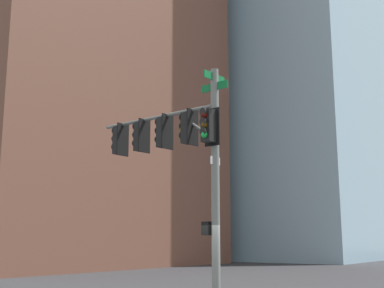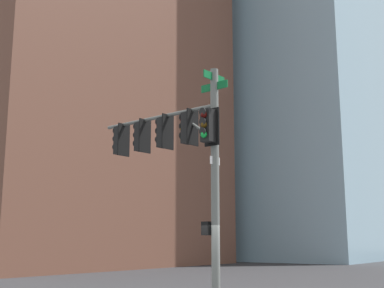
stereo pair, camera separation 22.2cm
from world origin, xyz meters
TOP-DOWN VIEW (x-y plane):
  - signal_pole_assembly at (-0.24, 1.22)m, footprint 1.17×5.40m
  - building_brick_nearside at (16.56, 26.60)m, footprint 25.18×19.00m
  - building_glass_tower at (45.79, 18.29)m, footprint 28.12×22.07m
  - building_brick_farside at (50.10, 23.89)m, footprint 21.66×16.94m

SIDE VIEW (x-z plane):
  - signal_pole_assembly at x=-0.24m, z-range 1.27..8.56m
  - building_brick_nearside at x=16.56m, z-range 0.00..39.89m
  - building_brick_farside at x=50.10m, z-range 0.00..47.71m
  - building_glass_tower at x=45.79m, z-range 0.00..65.94m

